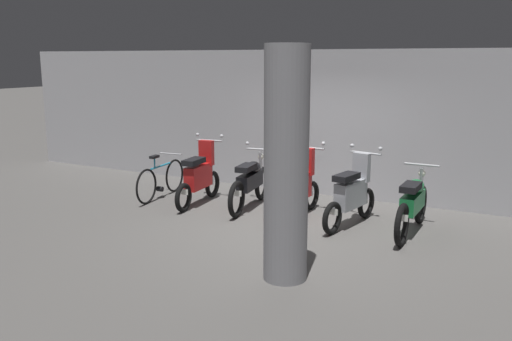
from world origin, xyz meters
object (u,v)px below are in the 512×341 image
motorbike_slot_0 (199,176)px  motorbike_slot_1 (250,182)px  support_pillar (286,166)px  motorbike_slot_4 (413,203)px  motorbike_slot_3 (352,194)px  bicycle (161,180)px  motorbike_slot_2 (298,187)px

motorbike_slot_0 → motorbike_slot_1: size_ratio=0.86×
support_pillar → motorbike_slot_4: bearing=67.9°
motorbike_slot_3 → bicycle: bearing=180.0°
motorbike_slot_4 → motorbike_slot_0: bearing=-179.2°
motorbike_slot_2 → bicycle: bearing=-178.9°
motorbike_slot_2 → motorbike_slot_4: size_ratio=0.86×
motorbike_slot_3 → support_pillar: (-0.05, -2.51, 0.92)m
bicycle → support_pillar: bearing=-33.2°
motorbike_slot_2 → bicycle: 2.91m
motorbike_slot_3 → bicycle: size_ratio=0.97×
motorbike_slot_3 → motorbike_slot_2: bearing=176.9°
motorbike_slot_3 → motorbike_slot_4: 0.98m
bicycle → motorbike_slot_2: bearing=1.1°
motorbike_slot_2 → motorbike_slot_4: (1.97, -0.02, -0.04)m
motorbike_slot_0 → motorbike_slot_2: bearing=2.2°
motorbike_slot_1 → motorbike_slot_4: (2.97, -0.15, -0.00)m
bicycle → motorbike_slot_3: bearing=-0.0°
motorbike_slot_0 → motorbike_slot_2: 1.98m
motorbike_slot_0 → support_pillar: 3.95m
motorbike_slot_4 → motorbike_slot_2: bearing=179.3°
motorbike_slot_4 → support_pillar: (-1.03, -2.54, 0.95)m
motorbike_slot_4 → bicycle: bearing=-179.6°
motorbike_slot_0 → motorbike_slot_3: same height
motorbike_slot_4 → support_pillar: support_pillar is taller
motorbike_slot_0 → motorbike_slot_4: (3.95, 0.05, -0.04)m
motorbike_slot_0 → support_pillar: size_ratio=0.58×
motorbike_slot_1 → bicycle: bearing=-174.7°
motorbike_slot_3 → motorbike_slot_0: bearing=-179.6°
support_pillar → motorbike_slot_3: bearing=88.8°
motorbike_slot_1 → bicycle: motorbike_slot_1 is taller
motorbike_slot_2 → bicycle: size_ratio=0.97×
motorbike_slot_3 → support_pillar: support_pillar is taller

